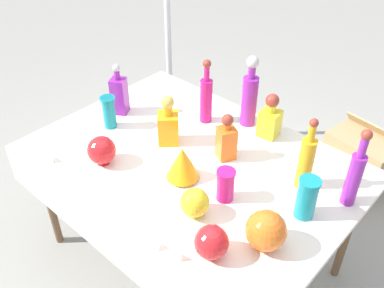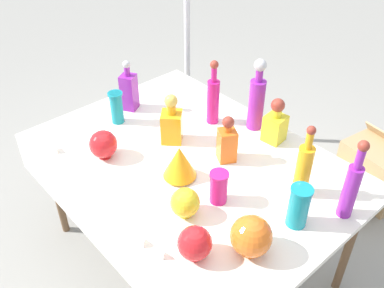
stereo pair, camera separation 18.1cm
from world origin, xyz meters
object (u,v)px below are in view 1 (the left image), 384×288
(square_decanter_2, at_px, (119,94))
(round_bowl_3, at_px, (102,150))
(slender_vase_1, at_px, (109,111))
(round_bowl_2, at_px, (266,231))
(tall_bottle_3, at_px, (355,174))
(cardboard_box_behind_left, at_px, (359,159))
(slender_vase_2, at_px, (307,197))
(fluted_vase_0, at_px, (183,163))
(tall_bottle_2, at_px, (206,97))
(square_decanter_3, at_px, (270,118))
(tall_bottle_1, at_px, (306,160))
(square_decanter_0, at_px, (226,139))
(square_decanter_1, at_px, (168,124))
(round_bowl_0, at_px, (195,203))
(tall_bottle_0, at_px, (250,96))
(round_bowl_1, at_px, (212,242))
(slender_vase_0, at_px, (226,184))
(canopy_pole, at_px, (168,27))
(cardboard_box_behind_right, at_px, (338,175))

(square_decanter_2, height_order, round_bowl_3, square_decanter_2)
(slender_vase_1, bearing_deg, round_bowl_2, -6.43)
(tall_bottle_3, bearing_deg, cardboard_box_behind_left, 105.46)
(slender_vase_2, xyz_separation_m, fluted_vase_0, (-0.55, -0.18, -0.01))
(tall_bottle_2, relative_size, square_decanter_3, 1.49)
(square_decanter_2, distance_m, square_decanter_3, 0.86)
(tall_bottle_1, height_order, round_bowl_3, tall_bottle_1)
(tall_bottle_1, distance_m, square_decanter_3, 0.42)
(tall_bottle_1, height_order, fluted_vase_0, tall_bottle_1)
(tall_bottle_3, bearing_deg, square_decanter_0, -169.44)
(square_decanter_1, xyz_separation_m, round_bowl_3, (-0.12, -0.35, -0.03))
(square_decanter_0, xyz_separation_m, round_bowl_3, (-0.42, -0.45, -0.03))
(cardboard_box_behind_left, bearing_deg, tall_bottle_3, -74.54)
(fluted_vase_0, xyz_separation_m, round_bowl_0, (0.20, -0.14, -0.02))
(tall_bottle_0, distance_m, round_bowl_3, 0.84)
(tall_bottle_3, bearing_deg, round_bowl_0, -131.17)
(square_decanter_1, relative_size, round_bowl_0, 2.04)
(square_decanter_0, distance_m, cardboard_box_behind_left, 1.41)
(round_bowl_0, relative_size, round_bowl_1, 0.94)
(slender_vase_1, relative_size, round_bowl_3, 1.25)
(slender_vase_0, relative_size, round_bowl_3, 1.06)
(tall_bottle_2, distance_m, slender_vase_1, 0.54)
(tall_bottle_2, height_order, round_bowl_3, tall_bottle_2)
(round_bowl_0, bearing_deg, tall_bottle_0, 109.17)
(round_bowl_0, height_order, round_bowl_2, round_bowl_2)
(tall_bottle_1, bearing_deg, tall_bottle_0, 153.65)
(cardboard_box_behind_left, bearing_deg, round_bowl_2, -83.83)
(slender_vase_0, xyz_separation_m, round_bowl_2, (0.29, -0.11, 0.00))
(tall_bottle_0, bearing_deg, tall_bottle_1, -26.35)
(square_decanter_1, distance_m, canopy_pole, 1.10)
(slender_vase_0, relative_size, slender_vase_1, 0.85)
(slender_vase_2, height_order, cardboard_box_behind_left, slender_vase_2)
(tall_bottle_3, relative_size, fluted_vase_0, 2.26)
(slender_vase_1, distance_m, round_bowl_3, 0.32)
(round_bowl_0, bearing_deg, square_decanter_3, 98.05)
(tall_bottle_1, xyz_separation_m, slender_vase_0, (-0.21, -0.31, -0.06))
(fluted_vase_0, xyz_separation_m, cardboard_box_behind_left, (0.36, 1.46, -0.66))
(tall_bottle_3, relative_size, canopy_pole, 0.16)
(square_decanter_1, distance_m, square_decanter_2, 0.41)
(square_decanter_1, bearing_deg, cardboard_box_behind_left, 64.72)
(tall_bottle_0, relative_size, round_bowl_0, 3.01)
(tall_bottle_3, relative_size, square_decanter_1, 1.41)
(tall_bottle_2, bearing_deg, slender_vase_1, -131.34)
(slender_vase_1, relative_size, round_bowl_0, 1.37)
(tall_bottle_1, height_order, tall_bottle_3, tall_bottle_3)
(slender_vase_1, distance_m, fluted_vase_0, 0.60)
(fluted_vase_0, bearing_deg, cardboard_box_behind_right, 76.86)
(fluted_vase_0, relative_size, round_bowl_1, 1.20)
(slender_vase_2, relative_size, fluted_vase_0, 1.14)
(square_decanter_2, bearing_deg, square_decanter_1, -2.52)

